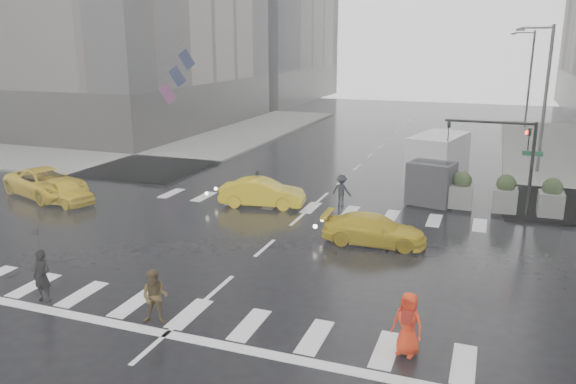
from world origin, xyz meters
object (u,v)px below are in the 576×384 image
at_px(traffic_signal_pole, 510,149).
at_px(pedestrian_orange, 408,324).
at_px(taxi_mid, 262,193).
at_px(box_truck, 436,164).
at_px(taxi_front, 64,191).
at_px(pedestrian_brown, 155,297).

height_order(traffic_signal_pole, pedestrian_orange, traffic_signal_pole).
height_order(taxi_mid, box_truck, box_truck).
bearing_deg(taxi_mid, box_truck, -66.02).
distance_m(taxi_front, box_truck, 19.46).
bearing_deg(box_truck, pedestrian_orange, -73.51).
bearing_deg(taxi_front, taxi_mid, -55.06).
bearing_deg(box_truck, taxi_mid, -133.63).
distance_m(pedestrian_orange, taxi_front, 20.48).
height_order(pedestrian_orange, taxi_mid, pedestrian_orange).
bearing_deg(pedestrian_orange, traffic_signal_pole, 97.38).
bearing_deg(taxi_mid, pedestrian_brown, 178.67).
height_order(pedestrian_orange, taxi_front, pedestrian_orange).
relative_size(traffic_signal_pole, pedestrian_brown, 2.74).
height_order(pedestrian_brown, taxi_front, pedestrian_brown).
xyz_separation_m(pedestrian_brown, pedestrian_orange, (7.18, 0.81, 0.05)).
distance_m(traffic_signal_pole, taxi_mid, 11.94).
height_order(pedestrian_brown, box_truck, box_truck).
distance_m(pedestrian_orange, taxi_mid, 14.50).
relative_size(pedestrian_brown, box_truck, 0.28).
xyz_separation_m(traffic_signal_pole, taxi_mid, (-11.39, -2.56, -2.52)).
bearing_deg(traffic_signal_pole, pedestrian_brown, -123.09).
bearing_deg(traffic_signal_pole, pedestrian_orange, -100.02).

